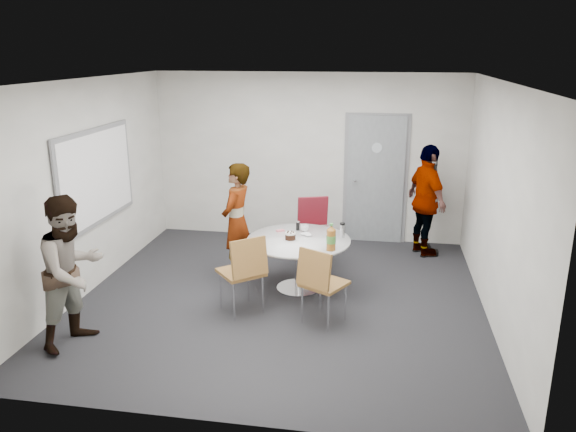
% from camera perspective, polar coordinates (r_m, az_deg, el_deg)
% --- Properties ---
extents(floor, '(5.00, 5.00, 0.00)m').
position_cam_1_polar(floor, '(7.19, -0.75, -8.39)').
color(floor, black).
rests_on(floor, ground).
extents(ceiling, '(5.00, 5.00, 0.00)m').
position_cam_1_polar(ceiling, '(6.53, -0.84, 13.61)').
color(ceiling, silver).
rests_on(ceiling, wall_back).
extents(wall_back, '(5.00, 0.00, 5.00)m').
position_cam_1_polar(wall_back, '(9.15, 2.03, 5.96)').
color(wall_back, '#B8B5AE').
rests_on(wall_back, floor).
extents(wall_left, '(0.00, 5.00, 5.00)m').
position_cam_1_polar(wall_left, '(7.58, -19.74, 2.74)').
color(wall_left, '#B8B5AE').
rests_on(wall_left, floor).
extents(wall_right, '(0.00, 5.00, 5.00)m').
position_cam_1_polar(wall_right, '(6.76, 20.54, 1.05)').
color(wall_right, '#B8B5AE').
rests_on(wall_right, floor).
extents(wall_front, '(5.00, 0.00, 5.00)m').
position_cam_1_polar(wall_front, '(4.42, -6.63, -6.03)').
color(wall_front, '#B8B5AE').
rests_on(wall_front, floor).
extents(door, '(1.02, 0.17, 2.12)m').
position_cam_1_polar(door, '(9.12, 8.87, 3.66)').
color(door, slate).
rests_on(door, wall_back).
extents(whiteboard, '(0.04, 1.90, 1.25)m').
position_cam_1_polar(whiteboard, '(7.71, -18.85, 3.81)').
color(whiteboard, gray).
rests_on(whiteboard, wall_left).
extents(table, '(1.33, 1.33, 1.04)m').
position_cam_1_polar(table, '(7.23, 1.34, -3.08)').
color(table, silver).
rests_on(table, floor).
extents(chair_near_left, '(0.68, 0.68, 0.98)m').
position_cam_1_polar(chair_near_left, '(6.59, -4.43, -5.19)').
color(chair_near_left, brown).
rests_on(chair_near_left, floor).
extents(chair_near_right, '(0.61, 0.63, 0.93)m').
position_cam_1_polar(chair_near_right, '(6.34, 3.25, -6.37)').
color(chair_near_right, brown).
rests_on(chair_near_right, floor).
extents(chair_far, '(0.59, 0.63, 0.98)m').
position_cam_1_polar(chair_far, '(8.16, 2.69, -0.79)').
color(chair_far, maroon).
rests_on(chair_far, floor).
extents(person_main, '(0.48, 0.64, 1.61)m').
position_cam_1_polar(person_main, '(7.59, -5.22, -0.59)').
color(person_main, '#A5C6EA').
rests_on(person_main, floor).
extents(person_left, '(0.85, 0.96, 1.64)m').
position_cam_1_polar(person_left, '(6.29, -21.08, -5.26)').
color(person_left, white).
rests_on(person_left, floor).
extents(person_right, '(0.80, 1.08, 1.70)m').
position_cam_1_polar(person_right, '(8.67, 13.90, 1.50)').
color(person_right, black).
rests_on(person_right, floor).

